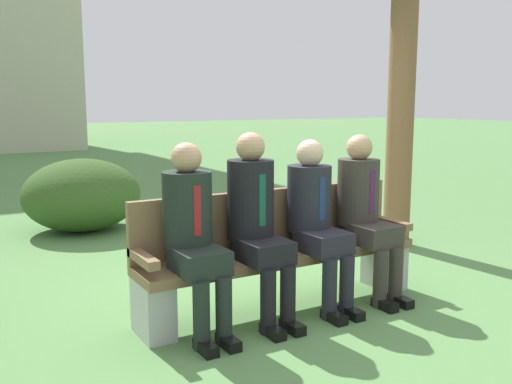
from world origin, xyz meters
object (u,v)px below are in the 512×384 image
(seated_man_leftmost, at_px, (193,228))
(seated_man_centerright, at_px, (316,215))
(seated_man_centerleft, at_px, (256,217))
(seated_man_rightmost, at_px, (365,207))
(shrub_near_bench, at_px, (82,195))
(park_bench, at_px, (278,251))

(seated_man_leftmost, bearing_deg, seated_man_centerright, -0.08)
(seated_man_centerleft, bearing_deg, seated_man_leftmost, -179.42)
(seated_man_centerright, distance_m, seated_man_rightmost, 0.49)
(seated_man_rightmost, bearing_deg, shrub_near_bench, 111.81)
(park_bench, xyz_separation_m, seated_man_centerright, (0.25, -0.13, 0.29))
(seated_man_leftmost, distance_m, seated_man_centerright, 1.02)
(seated_man_leftmost, relative_size, seated_man_centerleft, 0.96)
(park_bench, xyz_separation_m, seated_man_centerleft, (-0.27, -0.12, 0.32))
(shrub_near_bench, bearing_deg, seated_man_leftmost, -91.48)
(seated_man_leftmost, distance_m, seated_man_rightmost, 1.51)
(seated_man_leftmost, xyz_separation_m, seated_man_centerright, (1.02, -0.00, -0.01))
(park_bench, distance_m, seated_man_centerright, 0.40)
(shrub_near_bench, bearing_deg, park_bench, -78.83)
(seated_man_leftmost, relative_size, seated_man_rightmost, 0.99)
(seated_man_rightmost, bearing_deg, park_bench, 170.25)
(seated_man_leftmost, height_order, shrub_near_bench, seated_man_leftmost)
(seated_man_centerleft, xyz_separation_m, seated_man_centerright, (0.52, -0.01, -0.04))
(seated_man_centerleft, xyz_separation_m, shrub_near_bench, (-0.41, 3.54, -0.31))
(park_bench, height_order, shrub_near_bench, park_bench)
(seated_man_rightmost, bearing_deg, seated_man_centerleft, 179.77)
(seated_man_centerright, bearing_deg, seated_man_centerleft, 179.28)
(seated_man_centerright, height_order, shrub_near_bench, seated_man_centerright)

